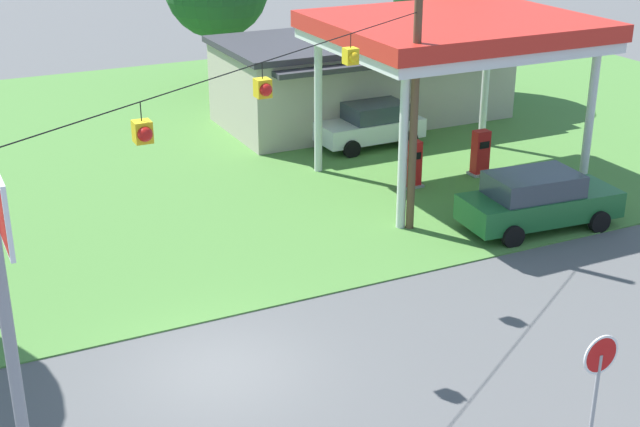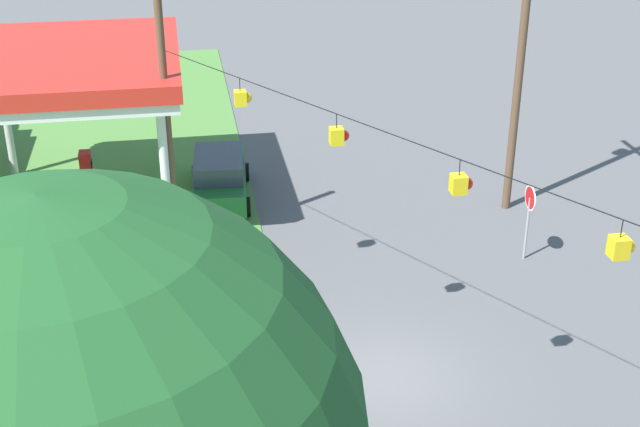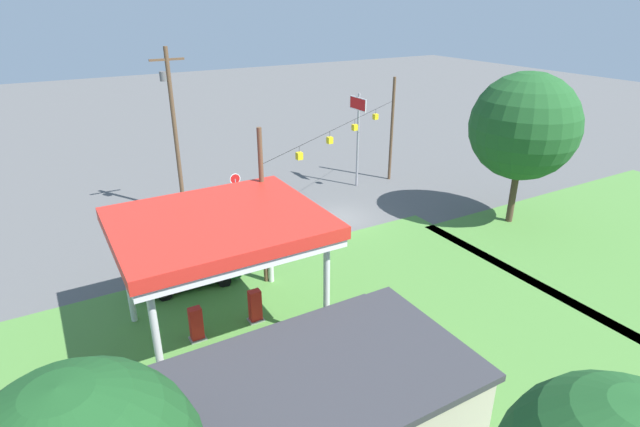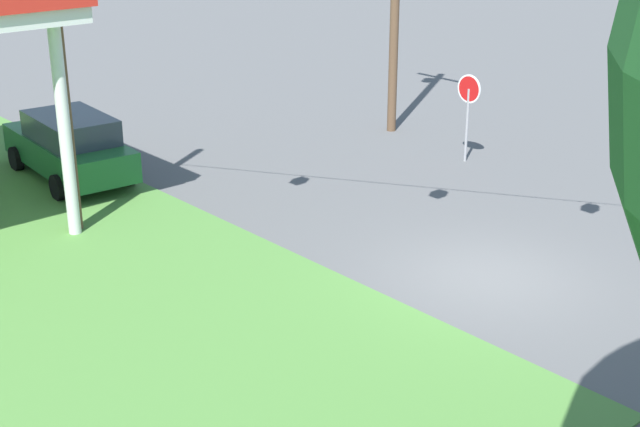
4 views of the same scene
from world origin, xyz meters
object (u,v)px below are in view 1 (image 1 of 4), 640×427
car_at_pumps_front (538,200)px  car_at_pumps_rear (370,124)px  fuel_pump_far (480,154)px  gas_station_store (363,78)px  fuel_pump_near (412,166)px  stop_sign_overhead (7,299)px  stop_sign_roadside (599,368)px  gas_station_canopy (454,33)px

car_at_pumps_front → car_at_pumps_rear: size_ratio=1.21×
fuel_pump_far → gas_station_store: bearing=92.3°
fuel_pump_near → car_at_pumps_front: (1.55, -4.69, 0.14)m
stop_sign_overhead → fuel_pump_near: bearing=42.2°
stop_sign_roadside → stop_sign_overhead: (-9.96, 0.76, 3.36)m
gas_station_store → stop_sign_overhead: stop_sign_overhead is taller
car_at_pumps_rear → stop_sign_roadside: bearing=72.3°
gas_station_store → car_at_pumps_front: size_ratio=2.41×
fuel_pump_near → car_at_pumps_rear: (0.98, 4.70, 0.10)m
car_at_pumps_front → gas_station_canopy: bearing=96.4°
gas_station_canopy → stop_sign_roadside: gas_station_canopy is taller
car_at_pumps_rear → stop_sign_roadside: size_ratio=1.66×
gas_station_canopy → gas_station_store: gas_station_canopy is taller
gas_station_store → car_at_pumps_rear: gas_station_store is taller
stop_sign_roadside → stop_sign_overhead: size_ratio=0.34×
fuel_pump_far → car_at_pumps_front: 4.86m
gas_station_store → fuel_pump_near: size_ratio=7.31×
gas_station_canopy → stop_sign_roadside: 15.37m
car_at_pumps_front → car_at_pumps_rear: (-0.57, 9.39, -0.04)m
car_at_pumps_rear → stop_sign_overhead: bearing=47.8°
fuel_pump_far → fuel_pump_near: bearing=180.0°
car_at_pumps_rear → car_at_pumps_front: bearing=92.2°
stop_sign_overhead → gas_station_store: bearing=51.4°
stop_sign_roadside → stop_sign_overhead: bearing=-4.4°
gas_station_canopy → car_at_pumps_front: gas_station_canopy is taller
gas_station_store → stop_sign_roadside: size_ratio=4.83×
stop_sign_roadside → gas_station_store: bearing=-107.5°
gas_station_canopy → stop_sign_roadside: (-5.85, -13.82, -3.34)m
stop_sign_roadside → stop_sign_overhead: 10.54m
fuel_pump_far → stop_sign_roadside: bearing=-117.7°
fuel_pump_near → car_at_pumps_front: size_ratio=0.33×
fuel_pump_far → car_at_pumps_front: car_at_pumps_front is taller
stop_sign_roadside → car_at_pumps_front: bearing=-123.4°
fuel_pump_far → stop_sign_overhead: bearing=-142.8°
fuel_pump_near → stop_sign_roadside: stop_sign_roadside is taller
gas_station_store → car_at_pumps_front: (-0.92, -12.80, -0.89)m
gas_station_canopy → car_at_pumps_rear: 6.36m
car_at_pumps_front → gas_station_store: bearing=90.4°
stop_sign_overhead → fuel_pump_far: bearing=37.2°
fuel_pump_far → car_at_pumps_rear: size_ratio=0.40×
stop_sign_roadside → stop_sign_overhead: stop_sign_overhead is taller
gas_station_canopy → car_at_pumps_front: size_ratio=1.69×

